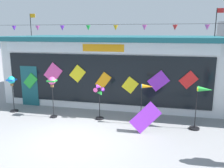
{
  "coord_description": "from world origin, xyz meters",
  "views": [
    {
      "loc": [
        3.02,
        -7.09,
        3.64
      ],
      "look_at": [
        0.83,
        2.46,
        1.48
      ],
      "focal_mm": 37.94,
      "sensor_mm": 36.0,
      "label": 1
    }
  ],
  "objects_px": {
    "wind_spinner_center_left": "(99,96)",
    "wind_spinner_center_right": "(144,102)",
    "wind_spinner_far_left": "(12,84)",
    "wind_spinner_right": "(202,100)",
    "wind_spinner_left": "(52,85)",
    "display_kite_on_ground": "(145,118)",
    "kite_shop_building": "(115,67)"
  },
  "relations": [
    {
      "from": "kite_shop_building",
      "to": "wind_spinner_right",
      "type": "relative_size",
      "value": 6.54
    },
    {
      "from": "wind_spinner_far_left",
      "to": "display_kite_on_ground",
      "type": "xyz_separation_m",
      "value": [
        6.19,
        -1.02,
        -0.71
      ]
    },
    {
      "from": "kite_shop_building",
      "to": "wind_spinner_center_left",
      "type": "distance_m",
      "value": 3.68
    },
    {
      "from": "wind_spinner_center_left",
      "to": "wind_spinner_far_left",
      "type": "bearing_deg",
      "value": 178.89
    },
    {
      "from": "wind_spinner_center_right",
      "to": "wind_spinner_center_left",
      "type": "bearing_deg",
      "value": 174.18
    },
    {
      "from": "wind_spinner_left",
      "to": "display_kite_on_ground",
      "type": "distance_m",
      "value": 4.19
    },
    {
      "from": "wind_spinner_far_left",
      "to": "wind_spinner_right",
      "type": "height_order",
      "value": "wind_spinner_right"
    },
    {
      "from": "wind_spinner_far_left",
      "to": "wind_spinner_center_right",
      "type": "xyz_separation_m",
      "value": [
        6.07,
        -0.27,
        -0.36
      ]
    },
    {
      "from": "wind_spinner_left",
      "to": "wind_spinner_center_left",
      "type": "height_order",
      "value": "wind_spinner_left"
    },
    {
      "from": "wind_spinner_center_left",
      "to": "kite_shop_building",
      "type": "bearing_deg",
      "value": 91.95
    },
    {
      "from": "kite_shop_building",
      "to": "wind_spinner_right",
      "type": "xyz_separation_m",
      "value": [
        4.14,
        -3.81,
        -0.58
      ]
    },
    {
      "from": "wind_spinner_center_left",
      "to": "display_kite_on_ground",
      "type": "height_order",
      "value": "wind_spinner_center_left"
    },
    {
      "from": "kite_shop_building",
      "to": "wind_spinner_center_right",
      "type": "height_order",
      "value": "kite_shop_building"
    },
    {
      "from": "kite_shop_building",
      "to": "wind_spinner_left",
      "type": "bearing_deg",
      "value": -116.24
    },
    {
      "from": "wind_spinner_left",
      "to": "display_kite_on_ground",
      "type": "relative_size",
      "value": 1.65
    },
    {
      "from": "wind_spinner_center_right",
      "to": "display_kite_on_ground",
      "type": "xyz_separation_m",
      "value": [
        0.12,
        -0.75,
        -0.35
      ]
    },
    {
      "from": "wind_spinner_left",
      "to": "wind_spinner_center_left",
      "type": "relative_size",
      "value": 1.18
    },
    {
      "from": "wind_spinner_left",
      "to": "kite_shop_building",
      "type": "bearing_deg",
      "value": 63.76
    },
    {
      "from": "wind_spinner_far_left",
      "to": "wind_spinner_center_right",
      "type": "relative_size",
      "value": 1.01
    },
    {
      "from": "wind_spinner_center_left",
      "to": "wind_spinner_center_right",
      "type": "bearing_deg",
      "value": -5.82
    },
    {
      "from": "wind_spinner_center_left",
      "to": "wind_spinner_center_right",
      "type": "height_order",
      "value": "wind_spinner_center_right"
    },
    {
      "from": "wind_spinner_center_left",
      "to": "display_kite_on_ground",
      "type": "relative_size",
      "value": 1.39
    },
    {
      "from": "wind_spinner_center_left",
      "to": "display_kite_on_ground",
      "type": "bearing_deg",
      "value": -24.96
    },
    {
      "from": "kite_shop_building",
      "to": "wind_spinner_left",
      "type": "relative_size",
      "value": 6.14
    },
    {
      "from": "kite_shop_building",
      "to": "wind_spinner_center_left",
      "type": "relative_size",
      "value": 7.26
    },
    {
      "from": "wind_spinner_center_left",
      "to": "wind_spinner_center_right",
      "type": "relative_size",
      "value": 0.91
    },
    {
      "from": "wind_spinner_right",
      "to": "display_kite_on_ground",
      "type": "distance_m",
      "value": 2.21
    },
    {
      "from": "display_kite_on_ground",
      "to": "kite_shop_building",
      "type": "bearing_deg",
      "value": 115.22
    },
    {
      "from": "wind_spinner_center_left",
      "to": "wind_spinner_right",
      "type": "xyz_separation_m",
      "value": [
        4.02,
        -0.2,
        0.14
      ]
    },
    {
      "from": "wind_spinner_right",
      "to": "display_kite_on_ground",
      "type": "height_order",
      "value": "wind_spinner_right"
    },
    {
      "from": "wind_spinner_center_left",
      "to": "wind_spinner_center_right",
      "type": "xyz_separation_m",
      "value": [
        1.9,
        -0.19,
        -0.09
      ]
    },
    {
      "from": "wind_spinner_far_left",
      "to": "wind_spinner_left",
      "type": "distance_m",
      "value": 2.18
    }
  ]
}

